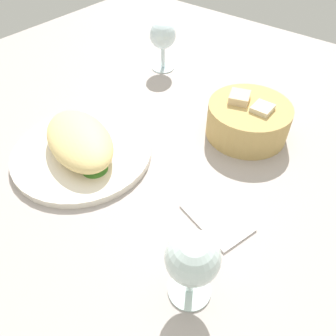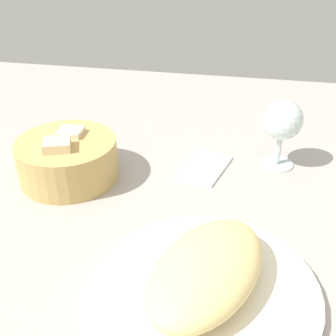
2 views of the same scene
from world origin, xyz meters
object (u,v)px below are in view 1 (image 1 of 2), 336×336
at_px(wine_glass_far, 163,38).
at_px(wine_glass_near, 192,260).
at_px(plate, 83,152).
at_px(bread_basket, 248,119).
at_px(folded_napkin, 217,217).

bearing_deg(wine_glass_far, wine_glass_near, -47.21).
relative_size(plate, bread_basket, 1.62).
relative_size(bread_basket, folded_napkin, 1.52).
height_order(plate, folded_napkin, plate).
bearing_deg(bread_basket, wine_glass_far, 161.12).
distance_m(bread_basket, folded_napkin, 0.24).
bearing_deg(plate, wine_glass_near, -15.56).
bearing_deg(plate, bread_basket, 50.36).
height_order(bread_basket, folded_napkin, bread_basket).
xyz_separation_m(wine_glass_far, folded_napkin, (0.39, -0.33, -0.08)).
bearing_deg(wine_glass_far, bread_basket, -18.88).
bearing_deg(folded_napkin, wine_glass_far, -25.03).
xyz_separation_m(bread_basket, wine_glass_far, (-0.31, 0.11, 0.05)).
relative_size(bread_basket, wine_glass_far, 1.34).
xyz_separation_m(plate, bread_basket, (0.22, 0.26, 0.03)).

